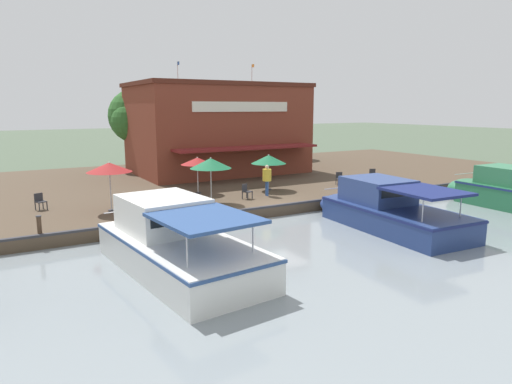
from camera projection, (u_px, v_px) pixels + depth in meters
The scene contains 18 objects.
ground_plane at pixel (280, 218), 23.98m from camera, with size 220.00×220.00×0.00m, color #4C5B47.
quay_deck at pixel (198, 183), 33.28m from camera, with size 22.00×56.00×0.60m, color #4C3D2D.
quay_edge_fender at pixel (279, 205), 23.94m from camera, with size 0.20×50.40×0.10m, color #2D2D33.
waterfront_restaurant at pixel (217, 128), 36.23m from camera, with size 10.20×12.96×8.56m.
patio_umbrella_near_quay_edge at pixel (197, 161), 27.21m from camera, with size 1.97×1.97×2.21m.
patio_umbrella_by_entrance at pixel (269, 159), 28.41m from camera, with size 2.18×2.18×2.24m.
patio_umbrella_mid_patio_left at pixel (109, 167), 22.49m from camera, with size 2.20×2.20×2.49m.
patio_umbrella_mid_patio_right at pixel (211, 163), 24.25m from camera, with size 2.22×2.22×2.50m.
cafe_chair_mid_patio at pixel (40, 201), 23.06m from camera, with size 0.58×0.58×0.85m.
cafe_chair_far_corner_seat at pixel (340, 178), 30.48m from camera, with size 0.57×0.57×0.85m.
cafe_chair_beside_entrance at pixel (373, 174), 32.12m from camera, with size 0.57×0.57×0.85m.
cafe_chair_back_row_seat at pixel (246, 191), 25.82m from camera, with size 0.57×0.57×0.85m.
person_mid_patio at pixel (267, 176), 26.61m from camera, with size 0.51×0.51×1.82m.
motorboat_fourth_along at pixel (169, 241), 16.53m from camera, with size 9.22×4.09×2.45m.
motorboat_outer_channel at pixel (382, 209), 21.97m from camera, with size 8.74×3.61×2.26m.
mooring_post at pixel (39, 225), 18.47m from camera, with size 0.22×0.22×0.82m.
tree_downstream_bank at pixel (279, 115), 45.68m from camera, with size 4.35×4.14×6.49m.
tree_upstream_bank at pixel (134, 118), 37.63m from camera, with size 4.68×4.45×6.62m.
Camera 1 is at (19.55, -12.77, 5.73)m, focal length 32.00 mm.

